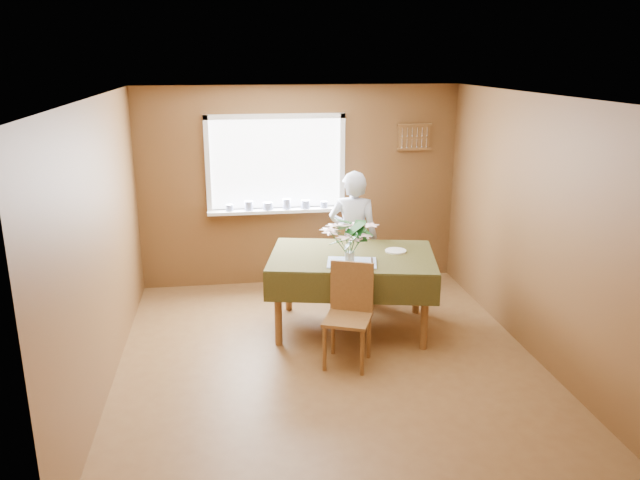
{
  "coord_description": "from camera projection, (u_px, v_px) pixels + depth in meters",
  "views": [
    {
      "loc": [
        -0.89,
        -5.4,
        2.83
      ],
      "look_at": [
        0.0,
        0.55,
        1.05
      ],
      "focal_mm": 35.0,
      "sensor_mm": 36.0,
      "label": 1
    }
  ],
  "objects": [
    {
      "name": "wall_left",
      "position": [
        102.0,
        245.0,
        5.41
      ],
      "size": [
        0.0,
        4.5,
        4.5
      ],
      "primitive_type": "plane",
      "rotation": [
        1.57,
        0.0,
        1.57
      ],
      "color": "brown",
      "rests_on": "floor"
    },
    {
      "name": "window_assembly",
      "position": [
        276.0,
        180.0,
        7.71
      ],
      "size": [
        1.72,
        0.2,
        1.22
      ],
      "color": "white",
      "rests_on": "wall_back"
    },
    {
      "name": "chair_far",
      "position": [
        351.0,
        258.0,
        7.45
      ],
      "size": [
        0.42,
        0.42,
        0.92
      ],
      "rotation": [
        0.0,
        0.0,
        3.08
      ],
      "color": "brown",
      "rests_on": "floor"
    },
    {
      "name": "chair_near",
      "position": [
        349.0,
        309.0,
        5.9
      ],
      "size": [
        0.54,
        0.54,
        0.97
      ],
      "rotation": [
        0.0,
        0.0,
        -0.39
      ],
      "color": "brown",
      "rests_on": "floor"
    },
    {
      "name": "wall_right",
      "position": [
        534.0,
        227.0,
        5.98
      ],
      "size": [
        0.0,
        4.5,
        4.5
      ],
      "primitive_type": "plane",
      "rotation": [
        1.57,
        0.0,
        -1.57
      ],
      "color": "brown",
      "rests_on": "floor"
    },
    {
      "name": "ceiling",
      "position": [
        329.0,
        96.0,
        5.34
      ],
      "size": [
        4.5,
        4.5,
        0.0
      ],
      "primitive_type": "plane",
      "rotation": [
        3.14,
        0.0,
        0.0
      ],
      "color": "white",
      "rests_on": "wall_back"
    },
    {
      "name": "dining_table",
      "position": [
        352.0,
        264.0,
        6.56
      ],
      "size": [
        1.92,
        1.5,
        0.84
      ],
      "rotation": [
        0.0,
        0.0,
        -0.21
      ],
      "color": "brown",
      "rests_on": "floor"
    },
    {
      "name": "seated_woman",
      "position": [
        353.0,
        237.0,
        7.29
      ],
      "size": [
        0.67,
        0.54,
        1.58
      ],
      "primitive_type": "imported",
      "rotation": [
        0.0,
        0.0,
        2.83
      ],
      "color": "white",
      "rests_on": "floor"
    },
    {
      "name": "spoon_rack",
      "position": [
        414.0,
        137.0,
        7.83
      ],
      "size": [
        0.44,
        0.05,
        0.33
      ],
      "color": "brown",
      "rests_on": "wall_back"
    },
    {
      "name": "flower_bouquet",
      "position": [
        350.0,
        237.0,
        6.17
      ],
      "size": [
        0.49,
        0.49,
        0.42
      ],
      "rotation": [
        0.0,
        0.0,
        -0.3
      ],
      "color": "white",
      "rests_on": "dining_table"
    },
    {
      "name": "floor",
      "position": [
        328.0,
        359.0,
        6.05
      ],
      "size": [
        4.5,
        4.5,
        0.0
      ],
      "primitive_type": "plane",
      "color": "brown",
      "rests_on": "ground"
    },
    {
      "name": "table_knife",
      "position": [
        372.0,
        261.0,
        6.3
      ],
      "size": [
        0.07,
        0.23,
        0.0
      ],
      "primitive_type": "cube",
      "rotation": [
        0.0,
        0.0,
        -0.22
      ],
      "color": "silver",
      "rests_on": "dining_table"
    },
    {
      "name": "wall_back",
      "position": [
        300.0,
        187.0,
        7.83
      ],
      "size": [
        4.0,
        0.0,
        4.0
      ],
      "primitive_type": "plane",
      "rotation": [
        1.57,
        0.0,
        0.0
      ],
      "color": "brown",
      "rests_on": "floor"
    },
    {
      "name": "wall_front",
      "position": [
        392.0,
        344.0,
        3.56
      ],
      "size": [
        4.0,
        0.0,
        4.0
      ],
      "primitive_type": "plane",
      "rotation": [
        -1.57,
        0.0,
        0.0
      ],
      "color": "brown",
      "rests_on": "floor"
    },
    {
      "name": "side_plate",
      "position": [
        396.0,
        251.0,
        6.63
      ],
      "size": [
        0.31,
        0.31,
        0.01
      ],
      "primitive_type": "cylinder",
      "rotation": [
        0.0,
        0.0,
        -0.58
      ],
      "color": "white",
      "rests_on": "dining_table"
    }
  ]
}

